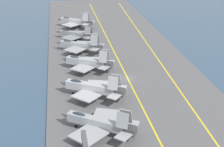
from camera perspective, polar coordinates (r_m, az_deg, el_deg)
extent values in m
plane|color=#334C66|center=(91.37, 2.60, -1.02)|extent=(2000.00, 2000.00, 0.00)
cube|color=#565659|center=(91.28, 2.60, -0.90)|extent=(221.93, 41.96, 0.40)
cube|color=yellow|center=(94.09, 9.50, -0.32)|extent=(199.58, 8.64, 0.01)
cube|color=yellow|center=(91.20, 2.60, -0.78)|extent=(199.73, 0.36, 0.01)
cube|color=#93999E|center=(66.57, -2.71, -8.08)|extent=(8.21, 10.98, 1.70)
cone|color=#5B5E60|center=(69.71, -7.88, -6.76)|extent=(2.62, 2.80, 1.61)
cube|color=#38383A|center=(64.00, 3.10, -9.48)|extent=(2.72, 2.72, 1.44)
ellipsoid|color=#232D38|center=(67.74, -5.50, -6.79)|extent=(2.43, 2.96, 0.93)
cube|color=#93999E|center=(63.93, -3.93, -10.13)|extent=(7.73, 7.77, 0.28)
cube|color=#93999E|center=(69.55, -0.97, -7.12)|extent=(7.19, 6.89, 0.28)
cube|color=#93999E|center=(62.51, 1.71, -7.81)|extent=(2.04, 2.41, 2.91)
cube|color=#93999E|center=(63.93, 2.35, -7.07)|extent=(2.04, 2.41, 2.91)
cube|color=#93999E|center=(62.40, 1.89, -10.38)|extent=(3.60, 3.59, 0.20)
cube|color=#93999E|center=(65.94, 3.44, -8.43)|extent=(3.49, 3.24, 0.20)
cylinder|color=#B2B2B7|center=(69.33, -6.02, -8.37)|extent=(0.16, 0.16, 1.50)
cylinder|color=black|center=(69.56, -6.01, -8.68)|extent=(0.52, 0.62, 0.60)
cylinder|color=#B2B2B7|center=(66.04, -2.21, -9.98)|extent=(0.16, 0.16, 1.50)
cylinder|color=black|center=(66.28, -2.20, -10.31)|extent=(0.52, 0.62, 0.60)
cylinder|color=#B2B2B7|center=(67.83, -1.28, -9.00)|extent=(0.16, 0.16, 1.50)
cylinder|color=black|center=(68.06, -1.28, -9.32)|extent=(0.52, 0.62, 0.60)
cube|color=#A8AAAF|center=(79.93, -3.61, -2.32)|extent=(7.83, 11.53, 1.86)
cone|color=#5B5E60|center=(82.95, -8.09, -1.54)|extent=(2.70, 2.90, 1.77)
cube|color=#38383A|center=(77.40, 1.32, -3.15)|extent=(2.86, 2.80, 1.58)
ellipsoid|color=#232D38|center=(81.08, -6.02, -1.33)|extent=(2.40, 3.09, 1.02)
cube|color=#A8AAAF|center=(77.40, -4.32, -3.72)|extent=(7.02, 7.03, 0.28)
cube|color=#A8AAAF|center=(82.70, -2.40, -1.85)|extent=(5.94, 6.40, 0.28)
cube|color=#A8AAAF|center=(75.94, 0.14, -1.62)|extent=(1.99, 2.48, 3.03)
cube|color=#A8AAAF|center=(77.61, 0.66, -1.07)|extent=(1.99, 2.48, 3.03)
cube|color=#A8AAAF|center=(75.60, 0.35, -3.82)|extent=(3.64, 3.58, 0.20)
cube|color=#A8AAAF|center=(79.53, 1.56, -2.41)|extent=(3.44, 3.16, 0.20)
cylinder|color=#B2B2B7|center=(82.55, -6.46, -2.93)|extent=(0.16, 0.16, 1.67)
cylinder|color=black|center=(82.78, -6.45, -3.26)|extent=(0.49, 0.63, 0.60)
cylinder|color=#B2B2B7|center=(79.17, -3.15, -3.99)|extent=(0.16, 0.16, 1.67)
cylinder|color=black|center=(79.41, -3.14, -4.33)|extent=(0.49, 0.63, 0.60)
cylinder|color=#B2B2B7|center=(81.29, -2.40, -3.22)|extent=(0.16, 0.16, 1.67)
cylinder|color=black|center=(81.53, -2.39, -3.56)|extent=(0.49, 0.63, 0.60)
cube|color=#9EA3A8|center=(95.86, -4.36, 1.94)|extent=(7.28, 10.86, 1.89)
cone|color=#5B5E60|center=(98.67, -7.87, 2.40)|extent=(2.63, 2.77, 1.80)
cube|color=#38383A|center=(93.38, -0.57, 1.43)|extent=(2.81, 2.69, 1.61)
ellipsoid|color=#232D38|center=(96.97, -6.25, 2.68)|extent=(2.28, 2.93, 1.04)
cube|color=#9EA3A8|center=(93.15, -4.97, 0.88)|extent=(6.81, 6.81, 0.28)
cube|color=#9EA3A8|center=(98.73, -3.36, 2.22)|extent=(5.85, 6.02, 0.28)
cube|color=#9EA3A8|center=(92.03, -1.51, 2.79)|extent=(1.91, 2.36, 3.17)
cube|color=#9EA3A8|center=(93.77, -1.06, 3.18)|extent=(1.91, 2.36, 3.17)
cube|color=#9EA3A8|center=(91.51, -1.36, 0.96)|extent=(3.53, 3.45, 0.20)
cube|color=#9EA3A8|center=(95.58, -0.32, 1.94)|extent=(3.36, 2.97, 0.20)
cylinder|color=#B2B2B7|center=(98.21, -6.59, 1.32)|extent=(0.16, 0.16, 1.48)
cylinder|color=black|center=(98.37, -6.58, 1.08)|extent=(0.49, 0.63, 0.60)
cylinder|color=#B2B2B7|center=(94.90, -4.03, 0.63)|extent=(0.16, 0.16, 1.48)
cylinder|color=black|center=(95.07, -4.02, 0.39)|extent=(0.49, 0.63, 0.60)
cylinder|color=#B2B2B7|center=(97.14, -3.39, 1.19)|extent=(0.16, 0.16, 1.48)
cylinder|color=black|center=(97.31, -3.38, 0.95)|extent=(0.49, 0.63, 0.60)
cube|color=#93999E|center=(110.38, -5.67, 4.76)|extent=(7.37, 11.37, 1.58)
cone|color=#5B5E60|center=(113.54, -8.90, 5.11)|extent=(2.44, 2.74, 1.50)
cube|color=#38383A|center=(107.54, -2.18, 4.37)|extent=(2.55, 2.61, 1.34)
ellipsoid|color=#232D38|center=(111.76, -7.40, 5.31)|extent=(2.21, 3.00, 0.87)
cube|color=#93999E|center=(107.57, -6.22, 3.96)|extent=(7.26, 7.27, 0.28)
cube|color=#93999E|center=(113.19, -4.75, 4.98)|extent=(6.24, 6.41, 0.28)
cube|color=#93999E|center=(106.54, -3.03, 5.57)|extent=(2.01, 2.50, 3.32)
cube|color=#93999E|center=(108.00, -2.68, 5.82)|extent=(2.01, 2.50, 3.32)
cube|color=#93999E|center=(105.81, -2.88, 4.04)|extent=(3.62, 3.56, 0.20)
cube|color=#93999E|center=(109.64, -1.98, 4.74)|extent=(3.41, 3.11, 0.20)
cylinder|color=#B2B2B7|center=(112.86, -7.71, 4.20)|extent=(0.16, 0.16, 1.67)
cylinder|color=black|center=(113.03, -7.70, 3.95)|extent=(0.49, 0.63, 0.60)
cylinder|color=#B2B2B7|center=(109.44, -5.30, 3.72)|extent=(0.16, 0.16, 1.67)
cylinder|color=black|center=(109.62, -5.29, 3.45)|extent=(0.49, 0.63, 0.60)
cylinder|color=#B2B2B7|center=(111.33, -4.82, 4.07)|extent=(0.16, 0.16, 1.67)
cylinder|color=black|center=(111.50, -4.81, 3.81)|extent=(0.49, 0.63, 0.60)
cube|color=gray|center=(123.49, -6.27, 6.58)|extent=(7.88, 10.72, 1.50)
cone|color=#5B5E60|center=(127.07, -8.98, 6.90)|extent=(2.44, 2.67, 1.43)
cube|color=#38383A|center=(120.13, -3.35, 6.22)|extent=(2.51, 2.57, 1.28)
ellipsoid|color=#232D38|center=(125.14, -7.72, 7.07)|extent=(2.30, 2.86, 0.83)
cube|color=gray|center=(120.82, -6.87, 5.94)|extent=(7.09, 7.07, 0.28)
cube|color=gray|center=(126.07, -5.36, 6.73)|extent=(6.34, 6.50, 0.28)
cube|color=gray|center=(119.46, -4.10, 7.17)|extent=(1.98, 2.35, 2.75)
cube|color=gray|center=(120.80, -3.74, 7.36)|extent=(1.98, 2.35, 2.75)
cube|color=gray|center=(118.54, -4.04, 5.97)|extent=(3.58, 3.56, 0.20)
cube|color=gray|center=(122.17, -3.07, 6.51)|extent=(3.47, 3.19, 0.20)
cylinder|color=#B2B2B7|center=(126.16, -7.98, 6.15)|extent=(0.16, 0.16, 1.46)
cylinder|color=black|center=(126.29, -7.97, 5.96)|extent=(0.52, 0.62, 0.60)
cylinder|color=#B2B2B7|center=(122.46, -6.00, 5.73)|extent=(0.16, 0.16, 1.46)
cylinder|color=black|center=(122.58, -6.00, 5.54)|extent=(0.52, 0.62, 0.60)
cylinder|color=#B2B2B7|center=(124.19, -5.51, 5.99)|extent=(0.16, 0.16, 1.46)
cylinder|color=black|center=(124.31, -5.51, 5.80)|extent=(0.52, 0.62, 0.60)
cube|color=#A8AAAF|center=(139.12, -6.32, 8.64)|extent=(8.16, 10.72, 1.78)
cone|color=#5B5E60|center=(142.75, -8.70, 8.88)|extent=(2.66, 2.80, 1.69)
cube|color=#38383A|center=(135.67, -3.76, 8.36)|extent=(2.77, 2.74, 1.51)
ellipsoid|color=#232D38|center=(140.79, -7.60, 9.10)|extent=(2.43, 2.92, 0.98)
cube|color=#A8AAAF|center=(136.23, -6.93, 8.06)|extent=(7.22, 7.22, 0.28)
cube|color=#A8AAAF|center=(141.92, -5.44, 8.72)|extent=(6.59, 6.58, 0.28)
cube|color=#A8AAAF|center=(134.89, -4.47, 9.35)|extent=(2.06, 2.39, 3.14)
cube|color=#A8AAAF|center=(136.47, -4.07, 9.52)|extent=(2.06, 2.39, 3.14)
cube|color=#A8AAAF|center=(133.97, -4.42, 8.16)|extent=(3.56, 3.55, 0.20)
cube|color=#A8AAAF|center=(137.84, -3.48, 8.60)|extent=(3.47, 3.19, 0.20)
cylinder|color=#B2B2B7|center=(141.86, -7.82, 8.10)|extent=(0.16, 0.16, 1.81)
cylinder|color=black|center=(142.01, -7.81, 7.86)|extent=(0.52, 0.62, 0.60)
cylinder|color=#B2B2B7|center=(137.94, -6.13, 7.76)|extent=(0.16, 0.16, 1.81)
cylinder|color=black|center=(138.10, -6.12, 7.51)|extent=(0.52, 0.62, 0.60)
cylinder|color=#B2B2B7|center=(140.00, -5.60, 8.00)|extent=(0.16, 0.16, 1.81)
cylinder|color=black|center=(140.15, -5.59, 7.76)|extent=(0.52, 0.62, 0.60)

